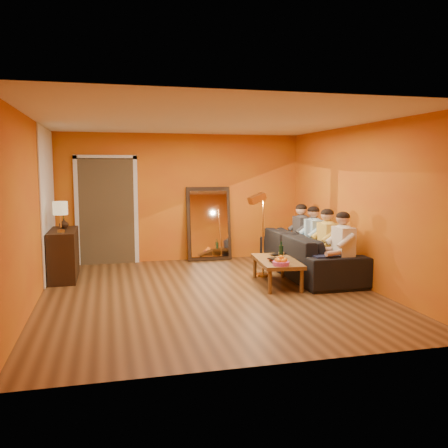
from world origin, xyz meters
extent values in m
cube|color=brown|center=(0.00, 0.00, 0.00)|extent=(5.00, 5.50, 0.00)
cube|color=white|center=(0.00, 0.00, 2.60)|extent=(5.00, 5.50, 0.00)
cube|color=#C14916|center=(0.00, 2.75, 1.30)|extent=(5.00, 0.00, 2.60)
cube|color=#C14916|center=(-2.50, 0.00, 1.30)|extent=(0.00, 5.50, 2.60)
cube|color=#C14916|center=(2.50, 0.00, 1.30)|extent=(0.00, 5.50, 2.60)
cube|color=white|center=(-2.48, 1.75, 1.30)|extent=(0.02, 1.90, 2.58)
cube|color=#3F2D19|center=(-1.50, 2.83, 1.05)|extent=(1.06, 0.30, 2.10)
cube|color=white|center=(-2.07, 2.71, 1.05)|extent=(0.08, 0.06, 2.20)
cube|color=white|center=(-0.93, 2.71, 1.05)|extent=(0.08, 0.06, 2.20)
cube|color=white|center=(-1.50, 2.71, 2.12)|extent=(1.22, 0.06, 0.08)
cube|color=black|center=(0.55, 2.63, 0.76)|extent=(0.92, 0.27, 1.51)
cube|color=white|center=(0.55, 2.59, 0.76)|extent=(0.78, 0.21, 1.35)
cube|color=black|center=(-2.24, 1.55, 0.42)|extent=(0.44, 1.18, 0.85)
imported|color=black|center=(2.00, 0.82, 0.38)|extent=(2.59, 1.01, 0.76)
cylinder|color=black|center=(1.23, 0.20, 0.58)|extent=(0.07, 0.07, 0.31)
imported|color=#B27F3F|center=(1.30, 0.37, 0.47)|extent=(0.11, 0.11, 0.09)
imported|color=black|center=(1.36, 0.60, 0.43)|extent=(0.38, 0.33, 0.03)
imported|color=black|center=(1.00, 0.05, 0.43)|extent=(0.18, 0.23, 0.02)
imported|color=#A31F12|center=(1.01, 0.06, 0.45)|extent=(0.23, 0.29, 0.02)
imported|color=black|center=(1.00, 0.04, 0.47)|extent=(0.20, 0.24, 0.02)
imported|color=black|center=(-2.24, 1.80, 0.93)|extent=(0.16, 0.16, 0.17)
camera|label=1|loc=(-1.48, -6.92, 1.90)|focal=38.00mm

